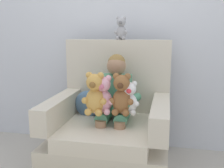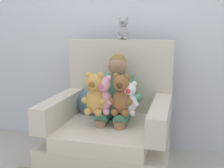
# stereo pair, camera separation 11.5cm
# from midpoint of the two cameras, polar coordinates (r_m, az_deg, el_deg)

# --- Properties ---
(back_wall) EXTENTS (6.00, 0.10, 2.60)m
(back_wall) POSITION_cam_midpoint_polar(r_m,az_deg,el_deg) (2.81, 1.18, 12.91)
(back_wall) COLOR silver
(back_wall) RESTS_ON ground
(armchair) EXTENTS (1.01, 0.91, 1.14)m
(armchair) POSITION_cam_midpoint_polar(r_m,az_deg,el_deg) (2.40, -1.64, -10.03)
(armchair) COLOR beige
(armchair) RESTS_ON ground
(seated_child) EXTENTS (0.45, 0.39, 0.82)m
(seated_child) POSITION_cam_midpoint_polar(r_m,az_deg,el_deg) (2.31, -0.80, -2.80)
(seated_child) COLOR #4C9370
(seated_child) RESTS_ON armchair
(plush_honey) EXTENTS (0.21, 0.17, 0.35)m
(plush_honey) POSITION_cam_midpoint_polar(r_m,az_deg,el_deg) (2.14, -5.26, -2.33)
(plush_honey) COLOR gold
(plush_honey) RESTS_ON armchair
(plush_pink) EXTENTS (0.19, 0.16, 0.32)m
(plush_pink) POSITION_cam_midpoint_polar(r_m,az_deg,el_deg) (2.16, -3.44, -2.52)
(plush_pink) COLOR #EAA8BC
(plush_pink) RESTS_ON armchair
(plush_brown) EXTENTS (0.20, 0.17, 0.34)m
(plush_brown) POSITION_cam_midpoint_polar(r_m,az_deg,el_deg) (2.13, 0.55, -2.46)
(plush_brown) COLOR brown
(plush_brown) RESTS_ON armchair
(plush_white) EXTENTS (0.16, 0.13, 0.28)m
(plush_white) POSITION_cam_midpoint_polar(r_m,az_deg,el_deg) (2.15, 2.30, -3.17)
(plush_white) COLOR white
(plush_white) RESTS_ON armchair
(plush_grey_on_backrest) EXTENTS (0.13, 0.10, 0.22)m
(plush_grey_on_backrest) POSITION_cam_midpoint_polar(r_m,az_deg,el_deg) (2.54, 0.67, 11.82)
(plush_grey_on_backrest) COLOR #9E9EA3
(plush_grey_on_backrest) RESTS_ON armchair
(throw_pillow) EXTENTS (0.27, 0.15, 0.26)m
(throw_pillow) POSITION_cam_midpoint_polar(r_m,az_deg,el_deg) (2.50, -6.54, -4.39)
(throw_pillow) COLOR slate
(throw_pillow) RESTS_ON armchair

